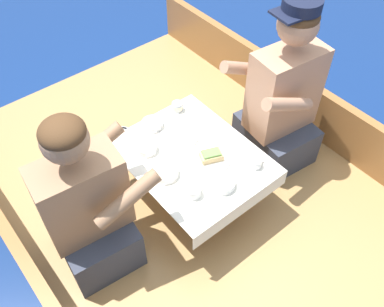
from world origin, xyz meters
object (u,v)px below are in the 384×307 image
(person_starboard, at_px, (282,100))
(tin_can, at_px, (177,107))
(person_port, at_px, (87,208))
(sandwich, at_px, (211,155))
(coffee_cup_port, at_px, (256,163))
(coffee_cup_starboard, at_px, (194,191))

(person_starboard, height_order, tin_can, person_starboard)
(person_port, height_order, sandwich, person_port)
(person_port, distance_m, coffee_cup_port, 0.89)
(sandwich, relative_size, tin_can, 2.04)
(person_starboard, relative_size, coffee_cup_port, 12.11)
(person_starboard, xyz_separation_m, coffee_cup_port, (-0.41, -0.21, -0.07))
(sandwich, relative_size, coffee_cup_starboard, 1.29)
(tin_can, bearing_deg, coffee_cup_starboard, -120.80)
(person_starboard, relative_size, tin_can, 16.07)
(sandwich, bearing_deg, person_starboard, 2.04)
(person_port, distance_m, sandwich, 0.70)
(person_port, height_order, coffee_cup_port, person_port)
(coffee_cup_starboard, xyz_separation_m, tin_can, (0.33, 0.55, 0.00))
(person_port, bearing_deg, coffee_cup_port, -13.78)
(person_port, bearing_deg, coffee_cup_starboard, -21.23)
(coffee_cup_port, bearing_deg, sandwich, 129.14)
(person_starboard, relative_size, sandwich, 7.89)
(coffee_cup_port, bearing_deg, person_port, 159.94)
(person_starboard, bearing_deg, person_port, 2.34)
(person_starboard, bearing_deg, coffee_cup_port, 33.72)
(coffee_cup_port, distance_m, coffee_cup_starboard, 0.38)
(person_starboard, bearing_deg, sandwich, 8.97)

